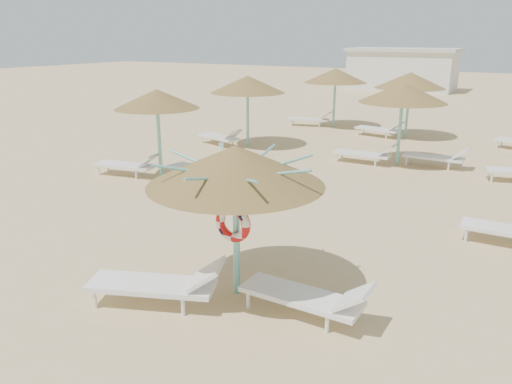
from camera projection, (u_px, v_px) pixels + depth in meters
The scene contains 6 objects.
ground at pixel (219, 290), 8.48m from camera, with size 120.00×120.00×0.00m, color tan.
main_palapa at pixel (236, 166), 7.76m from camera, with size 2.82×2.82×2.53m.
lounger_main_a at pixel (160, 283), 7.92m from camera, with size 2.26×1.41×0.79m.
lounger_main_b at pixel (309, 297), 7.57m from camera, with size 2.06×0.66×0.74m.
palapa_field at pixel (445, 96), 15.95m from camera, with size 20.07×13.76×2.73m.
service_hut at pixel (402, 69), 39.78m from camera, with size 8.40×4.40×3.25m.
Camera 1 is at (4.36, -6.26, 4.13)m, focal length 35.00 mm.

